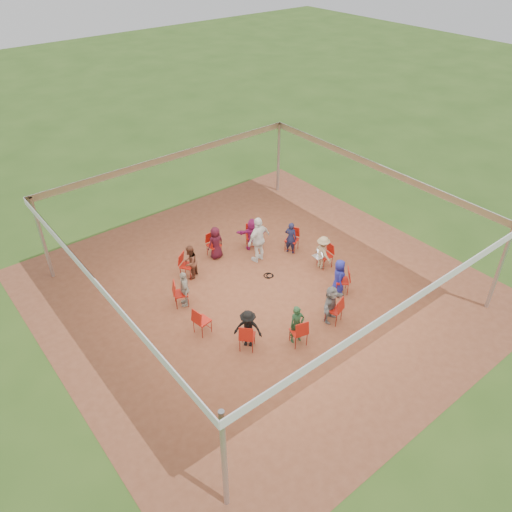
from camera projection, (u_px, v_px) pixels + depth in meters
ground at (261, 291)px, 16.21m from camera, size 80.00×80.00×0.00m
dirt_patch at (261, 291)px, 16.21m from camera, size 13.00×13.00×0.00m
tent at (262, 229)px, 14.84m from camera, size 10.33×10.33×3.00m
chair_0 at (325, 256)px, 17.06m from camera, size 0.49×0.47×0.90m
chair_1 at (292, 240)px, 17.85m from camera, size 0.58×0.57×0.90m
chair_2 at (252, 236)px, 18.04m from camera, size 0.59×0.59×0.90m
chair_3 at (214, 245)px, 17.57m from camera, size 0.43×0.45×0.90m
chair_4 at (187, 266)px, 16.58m from camera, size 0.59×0.60×0.90m
chair_5 at (181, 293)px, 15.39m from camera, size 0.57×0.56×0.90m
chair_6 at (202, 321)px, 14.38m from camera, size 0.50×0.49×0.90m
chair_7 at (247, 336)px, 13.87m from camera, size 0.61×0.61×0.90m
chair_8 at (299, 332)px, 14.02m from camera, size 0.52×0.53×0.90m
chair_9 at (334, 310)px, 14.78m from camera, size 0.53×0.55×0.90m
chair_10 at (342, 281)px, 15.91m from camera, size 0.61×0.60×0.90m
person_seated_0 at (323, 253)px, 16.91m from camera, size 0.48×0.83×1.22m
person_seated_1 at (291, 238)px, 17.67m from camera, size 0.46×0.53×1.22m
person_seated_2 at (252, 234)px, 17.85m from camera, size 1.19×0.95×1.22m
person_seated_3 at (216, 243)px, 17.40m from camera, size 0.60×0.35×1.22m
person_seated_4 at (190, 262)px, 16.46m from camera, size 0.68×0.62×1.22m
person_seated_5 at (184, 289)px, 15.32m from camera, size 0.62×0.80×1.22m
person_seated_6 at (248, 329)px, 13.87m from camera, size 0.82×0.85×1.22m
person_seated_7 at (297, 324)px, 14.01m from camera, size 0.51×0.40×1.22m
person_seated_8 at (331, 304)px, 14.74m from camera, size 1.21×0.75×1.22m
person_seated_9 at (339, 277)px, 15.82m from camera, size 0.64×0.67×1.22m
standing_person at (259, 239)px, 17.13m from camera, size 1.06×0.64×1.71m
cable_coil at (269, 276)px, 16.84m from camera, size 0.33×0.33×0.03m
laptop at (319, 255)px, 16.86m from camera, size 0.30×0.36×0.23m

